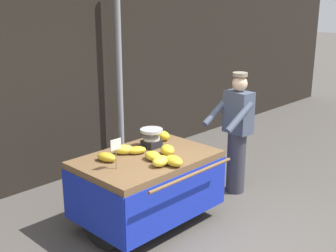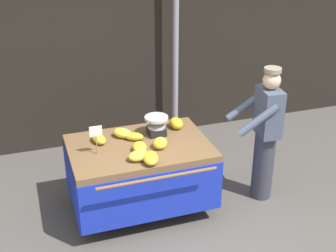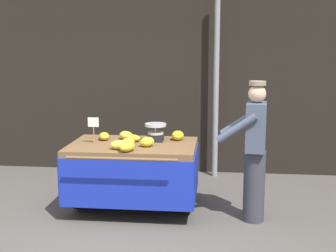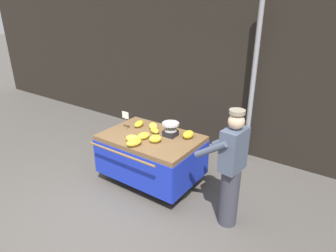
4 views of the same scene
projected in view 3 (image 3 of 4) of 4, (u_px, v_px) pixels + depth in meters
ground_plane at (125, 243)px, 5.00m from camera, size 60.00×60.00×0.00m
back_wall at (160, 49)px, 7.67m from camera, size 16.00×0.24×4.13m
street_pole at (216, 86)px, 7.33m from camera, size 0.09×0.09×2.97m
banana_cart at (133, 162)px, 5.90m from camera, size 1.63×1.29×0.89m
weighing_scale at (156, 132)px, 6.00m from camera, size 0.28×0.28×0.24m
price_sign at (93, 125)px, 5.82m from camera, size 0.14×0.01×0.34m
banana_bunch_0 at (104, 136)px, 6.10m from camera, size 0.19×0.27×0.10m
banana_bunch_1 at (178, 135)px, 6.07m from camera, size 0.16×0.22×0.13m
banana_bunch_2 at (128, 142)px, 5.71m from camera, size 0.19×0.25×0.10m
banana_bunch_3 at (147, 142)px, 5.69m from camera, size 0.23×0.25×0.12m
banana_bunch_4 at (126, 135)px, 6.11m from camera, size 0.27×0.27×0.11m
banana_bunch_5 at (133, 138)px, 5.99m from camera, size 0.26×0.22×0.09m
banana_bunch_6 at (120, 145)px, 5.53m from camera, size 0.26×0.20×0.11m
banana_bunch_7 at (127, 147)px, 5.43m from camera, size 0.22×0.29×0.11m
vendor_person at (254, 151)px, 5.50m from camera, size 0.61×0.56×1.71m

